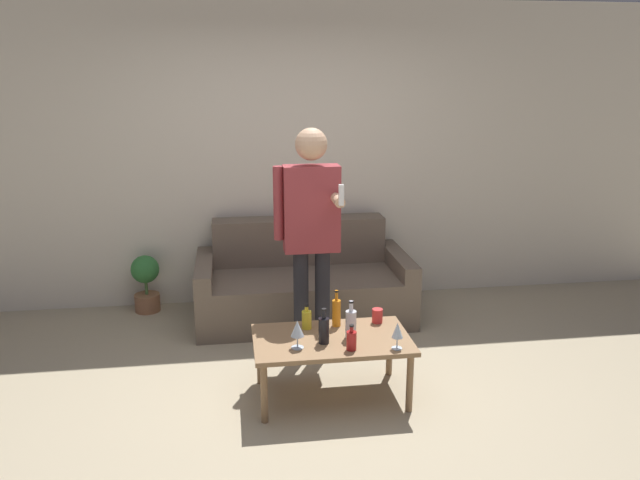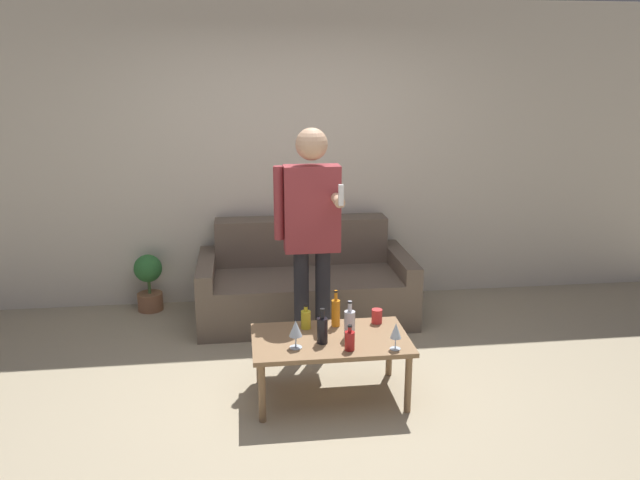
{
  "view_description": "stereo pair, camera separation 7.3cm",
  "coord_description": "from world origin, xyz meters",
  "px_view_note": "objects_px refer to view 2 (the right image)",
  "views": [
    {
      "loc": [
        -0.47,
        -3.52,
        2.08
      ],
      "look_at": [
        0.13,
        0.62,
        0.95
      ],
      "focal_mm": 35.0,
      "sensor_mm": 36.0,
      "label": 1
    },
    {
      "loc": [
        -0.4,
        -3.53,
        2.08
      ],
      "look_at": [
        0.13,
        0.62,
        0.95
      ],
      "focal_mm": 35.0,
      "sensor_mm": 36.0,
      "label": 2
    }
  ],
  "objects_px": {
    "couch": "(305,283)",
    "coffee_table": "(330,344)",
    "bottle_orange": "(322,329)",
    "person_standing_front": "(311,225)"
  },
  "relations": [
    {
      "from": "couch",
      "to": "coffee_table",
      "type": "distance_m",
      "value": 1.47
    },
    {
      "from": "bottle_orange",
      "to": "person_standing_front",
      "type": "xyz_separation_m",
      "value": [
        0.01,
        0.71,
        0.51
      ]
    },
    {
      "from": "couch",
      "to": "coffee_table",
      "type": "bearing_deg",
      "value": -89.39
    },
    {
      "from": "bottle_orange",
      "to": "couch",
      "type": "bearing_deg",
      "value": 88.26
    },
    {
      "from": "bottle_orange",
      "to": "person_standing_front",
      "type": "distance_m",
      "value": 0.87
    },
    {
      "from": "bottle_orange",
      "to": "person_standing_front",
      "type": "relative_size",
      "value": 0.13
    },
    {
      "from": "coffee_table",
      "to": "bottle_orange",
      "type": "distance_m",
      "value": 0.17
    },
    {
      "from": "coffee_table",
      "to": "couch",
      "type": "bearing_deg",
      "value": 90.61
    },
    {
      "from": "couch",
      "to": "bottle_orange",
      "type": "distance_m",
      "value": 1.55
    },
    {
      "from": "coffee_table",
      "to": "person_standing_front",
      "type": "distance_m",
      "value": 0.91
    }
  ]
}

